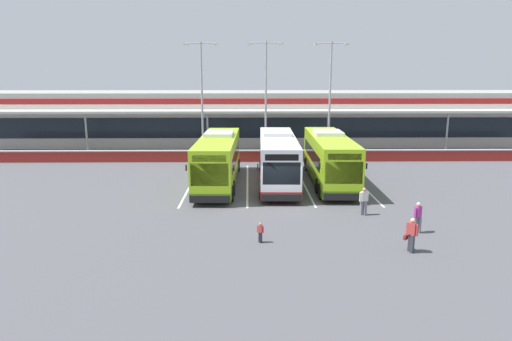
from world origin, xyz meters
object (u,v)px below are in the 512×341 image
Objects in this scene: coach_bus_leftmost at (218,160)px; lamp_post_west at (202,92)px; coach_bus_centre at (329,159)px; pedestrian_with_handbag at (411,234)px; pedestrian_child at (260,232)px; lamp_post_centre at (266,93)px; lamp_post_east at (330,92)px; coach_bus_left_centre at (278,160)px; pedestrian_near_bin at (418,216)px; pedestrian_in_dark_coat at (364,200)px.

lamp_post_west is at bearing 101.07° from coach_bus_leftmost.
coach_bus_centre reaches higher than pedestrian_with_handbag.
pedestrian_child is 0.09× the size of lamp_post_centre.
lamp_post_centre reaches higher than coach_bus_centre.
lamp_post_east is at bearing -2.86° from lamp_post_west.
lamp_post_east is at bearing 47.47° from coach_bus_leftmost.
coach_bus_left_centre is at bearing -117.95° from lamp_post_east.
coach_bus_leftmost is at bearing 135.46° from pedestrian_near_bin.
pedestrian_child is 24.68m from lamp_post_east.
coach_bus_left_centre is 3.86m from coach_bus_centre.
coach_bus_left_centre reaches higher than pedestrian_child.
coach_bus_left_centre reaches higher than pedestrian_near_bin.
lamp_post_west reaches higher than pedestrian_child.
pedestrian_near_bin is (2.01, -3.01, 0.00)m from pedestrian_in_dark_coat.
pedestrian_child is (2.77, -11.94, -1.24)m from coach_bus_leftmost.
coach_bus_leftmost is 12.60m from lamp_post_west.
pedestrian_child is (-6.07, -4.26, -0.33)m from pedestrian_in_dark_coat.
coach_bus_left_centre is at bearing 111.23° from pedestrian_with_handbag.
pedestrian_near_bin is 0.15× the size of lamp_post_east.
coach_bus_centre is 15.95m from lamp_post_west.
pedestrian_near_bin is at bearing 8.81° from pedestrian_child.
lamp_post_west is (-11.89, 24.77, 5.43)m from pedestrian_with_handbag.
coach_bus_leftmost is 1.11× the size of lamp_post_east.
coach_bus_leftmost is 1.00× the size of coach_bus_left_centre.
lamp_post_centre is (-4.36, 10.21, 4.50)m from coach_bus_centre.
coach_bus_left_centre is at bearing -178.16° from coach_bus_centre.
lamp_post_west reaches higher than pedestrian_near_bin.
coach_bus_centre is 11.98m from lamp_post_centre.
coach_bus_leftmost reaches higher than pedestrian_child.
coach_bus_left_centre is 14.53m from pedestrian_with_handbag.
coach_bus_leftmost is 1.11× the size of lamp_post_west.
lamp_post_east is at bearing 86.36° from pedestrian_in_dark_coat.
coach_bus_centre is at bearing -66.88° from lamp_post_centre.
lamp_post_west is at bearing 120.54° from pedestrian_near_bin.
lamp_post_west is at bearing 102.09° from pedestrian_child.
coach_bus_left_centre is 1.11× the size of lamp_post_west.
pedestrian_child is at bearing -144.95° from pedestrian_in_dark_coat.
pedestrian_near_bin is (2.62, -11.10, -0.91)m from coach_bus_centre.
lamp_post_east is at bearing 72.40° from pedestrian_child.
lamp_post_centre is at bearing 105.18° from pedestrian_in_dark_coat.
coach_bus_centre reaches higher than pedestrian_in_dark_coat.
coach_bus_centre is 7.54× the size of pedestrian_with_handbag.
pedestrian_near_bin is at bearing -87.80° from lamp_post_east.
coach_bus_leftmost is 1.00× the size of coach_bus_centre.
pedestrian_with_handbag is 5.60m from pedestrian_in_dark_coat.
lamp_post_east is at bearing 2.92° from lamp_post_centre.
lamp_post_east reaches higher than pedestrian_in_dark_coat.
lamp_post_west is at bearing 133.31° from coach_bus_centre.
lamp_post_centre is at bearing 69.93° from coach_bus_leftmost.
lamp_post_centre is (1.11, 22.56, 5.75)m from pedestrian_child.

